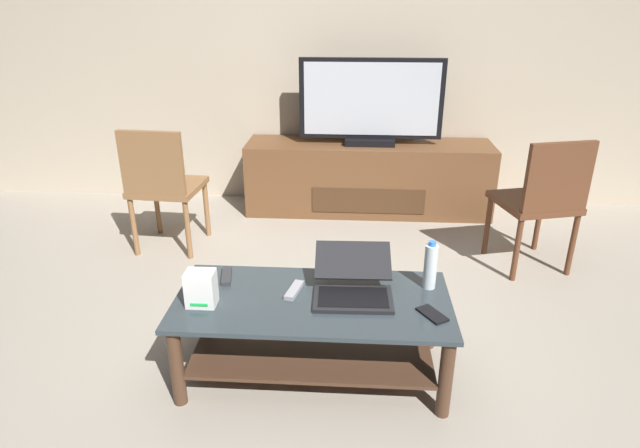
{
  "coord_description": "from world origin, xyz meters",
  "views": [
    {
      "loc": [
        0.17,
        -2.21,
        1.65
      ],
      "look_at": [
        0.0,
        0.34,
        0.55
      ],
      "focal_mm": 30.03,
      "sensor_mm": 36.0,
      "label": 1
    }
  ],
  "objects_px": {
    "dining_chair": "(542,198)",
    "router_box": "(201,288)",
    "television": "(371,104)",
    "soundbar_remote": "(226,276)",
    "side_chair": "(162,183)",
    "laptop": "(353,283)",
    "water_bottle_near": "(430,266)",
    "tv_remote": "(294,290)",
    "cell_phone": "(432,314)",
    "coffee_table": "(313,323)",
    "media_cabinet": "(368,178)"
  },
  "relations": [
    {
      "from": "dining_chair",
      "to": "router_box",
      "type": "height_order",
      "value": "dining_chair"
    },
    {
      "from": "television",
      "to": "soundbar_remote",
      "type": "bearing_deg",
      "value": -110.49
    },
    {
      "from": "side_chair",
      "to": "soundbar_remote",
      "type": "bearing_deg",
      "value": -58.27
    },
    {
      "from": "side_chair",
      "to": "laptop",
      "type": "height_order",
      "value": "side_chair"
    },
    {
      "from": "soundbar_remote",
      "to": "water_bottle_near",
      "type": "bearing_deg",
      "value": -11.27
    },
    {
      "from": "water_bottle_near",
      "to": "tv_remote",
      "type": "bearing_deg",
      "value": -172.14
    },
    {
      "from": "cell_phone",
      "to": "tv_remote",
      "type": "bearing_deg",
      "value": 133.08
    },
    {
      "from": "water_bottle_near",
      "to": "soundbar_remote",
      "type": "distance_m",
      "value": 0.96
    },
    {
      "from": "coffee_table",
      "to": "cell_phone",
      "type": "bearing_deg",
      "value": -11.08
    },
    {
      "from": "dining_chair",
      "to": "tv_remote",
      "type": "height_order",
      "value": "dining_chair"
    },
    {
      "from": "media_cabinet",
      "to": "laptop",
      "type": "distance_m",
      "value": 2.05
    },
    {
      "from": "television",
      "to": "water_bottle_near",
      "type": "bearing_deg",
      "value": -82.96
    },
    {
      "from": "cell_phone",
      "to": "tv_remote",
      "type": "height_order",
      "value": "tv_remote"
    },
    {
      "from": "media_cabinet",
      "to": "television",
      "type": "xyz_separation_m",
      "value": [
        0.0,
        -0.02,
        0.6
      ]
    },
    {
      "from": "dining_chair",
      "to": "side_chair",
      "type": "bearing_deg",
      "value": 176.79
    },
    {
      "from": "television",
      "to": "router_box",
      "type": "height_order",
      "value": "television"
    },
    {
      "from": "laptop",
      "to": "router_box",
      "type": "xyz_separation_m",
      "value": [
        -0.66,
        -0.14,
        0.03
      ]
    },
    {
      "from": "television",
      "to": "laptop",
      "type": "relative_size",
      "value": 2.87
    },
    {
      "from": "coffee_table",
      "to": "router_box",
      "type": "relative_size",
      "value": 7.72
    },
    {
      "from": "media_cabinet",
      "to": "side_chair",
      "type": "relative_size",
      "value": 2.23
    },
    {
      "from": "side_chair",
      "to": "cell_phone",
      "type": "xyz_separation_m",
      "value": [
        1.62,
        -1.36,
        -0.09
      ]
    },
    {
      "from": "water_bottle_near",
      "to": "dining_chair",
      "type": "bearing_deg",
      "value": 50.6
    },
    {
      "from": "coffee_table",
      "to": "dining_chair",
      "type": "distance_m",
      "value": 1.76
    },
    {
      "from": "side_chair",
      "to": "cell_phone",
      "type": "distance_m",
      "value": 2.12
    },
    {
      "from": "media_cabinet",
      "to": "tv_remote",
      "type": "relative_size",
      "value": 12.19
    },
    {
      "from": "water_bottle_near",
      "to": "tv_remote",
      "type": "xyz_separation_m",
      "value": [
        -0.62,
        -0.09,
        -0.1
      ]
    },
    {
      "from": "router_box",
      "to": "cell_phone",
      "type": "xyz_separation_m",
      "value": [
        1.0,
        -0.02,
        -0.07
      ]
    },
    {
      "from": "media_cabinet",
      "to": "water_bottle_near",
      "type": "relative_size",
      "value": 8.35
    },
    {
      "from": "router_box",
      "to": "cell_phone",
      "type": "relative_size",
      "value": 1.14
    },
    {
      "from": "dining_chair",
      "to": "water_bottle_near",
      "type": "xyz_separation_m",
      "value": [
        -0.81,
        -0.99,
        0.02
      ]
    },
    {
      "from": "side_chair",
      "to": "cell_phone",
      "type": "height_order",
      "value": "side_chair"
    },
    {
      "from": "media_cabinet",
      "to": "cell_phone",
      "type": "bearing_deg",
      "value": -84.15
    },
    {
      "from": "coffee_table",
      "to": "router_box",
      "type": "xyz_separation_m",
      "value": [
        -0.48,
        -0.08,
        0.21
      ]
    },
    {
      "from": "dining_chair",
      "to": "soundbar_remote",
      "type": "height_order",
      "value": "dining_chair"
    },
    {
      "from": "water_bottle_near",
      "to": "laptop",
      "type": "bearing_deg",
      "value": -167.2
    },
    {
      "from": "laptop",
      "to": "soundbar_remote",
      "type": "distance_m",
      "value": 0.62
    },
    {
      "from": "television",
      "to": "dining_chair",
      "type": "distance_m",
      "value": 1.47
    },
    {
      "from": "side_chair",
      "to": "water_bottle_near",
      "type": "height_order",
      "value": "side_chair"
    },
    {
      "from": "side_chair",
      "to": "water_bottle_near",
      "type": "distance_m",
      "value": 1.98
    },
    {
      "from": "laptop",
      "to": "router_box",
      "type": "distance_m",
      "value": 0.67
    },
    {
      "from": "tv_remote",
      "to": "coffee_table",
      "type": "bearing_deg",
      "value": -17.87
    },
    {
      "from": "dining_chair",
      "to": "water_bottle_near",
      "type": "relative_size",
      "value": 3.77
    },
    {
      "from": "television",
      "to": "side_chair",
      "type": "relative_size",
      "value": 1.26
    },
    {
      "from": "water_bottle_near",
      "to": "soundbar_remote",
      "type": "height_order",
      "value": "water_bottle_near"
    },
    {
      "from": "water_bottle_near",
      "to": "cell_phone",
      "type": "height_order",
      "value": "water_bottle_near"
    },
    {
      "from": "router_box",
      "to": "cell_phone",
      "type": "height_order",
      "value": "router_box"
    },
    {
      "from": "dining_chair",
      "to": "water_bottle_near",
      "type": "bearing_deg",
      "value": -129.4
    },
    {
      "from": "side_chair",
      "to": "water_bottle_near",
      "type": "relative_size",
      "value": 3.74
    },
    {
      "from": "coffee_table",
      "to": "soundbar_remote",
      "type": "relative_size",
      "value": 7.71
    },
    {
      "from": "cell_phone",
      "to": "soundbar_remote",
      "type": "bearing_deg",
      "value": 131.81
    }
  ]
}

